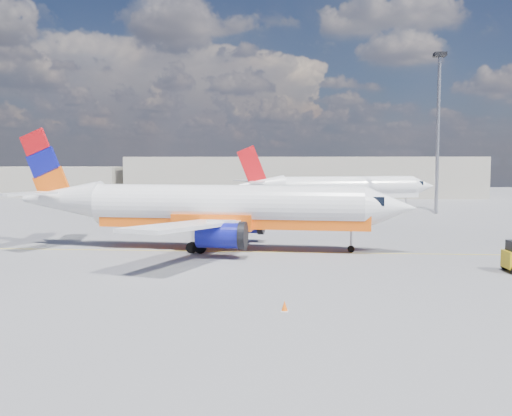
{
  "coord_description": "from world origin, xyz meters",
  "views": [
    {
      "loc": [
        4.75,
        -41.36,
        7.12
      ],
      "look_at": [
        1.28,
        2.7,
        3.5
      ],
      "focal_mm": 40.0,
      "sensor_mm": 36.0,
      "label": 1
    }
  ],
  "objects": [
    {
      "name": "floodlight_mast",
      "position": [
        23.17,
        37.72,
        12.95
      ],
      "size": [
        1.58,
        1.58,
        21.59
      ],
      "color": "#94949C",
      "rests_on": "ground"
    },
    {
      "name": "second_jet",
      "position": [
        10.99,
        43.55,
        3.13
      ],
      "size": [
        30.96,
        23.53,
        9.39
      ],
      "rotation": [
        0.0,
        0.0,
        0.31
      ],
      "color": "white",
      "rests_on": "ground"
    },
    {
      "name": "main_jet",
      "position": [
        -2.18,
        4.2,
        3.34
      ],
      "size": [
        33.03,
        26.05,
        10.01
      ],
      "rotation": [
        0.0,
        0.0,
        -0.08
      ],
      "color": "white",
      "rests_on": "ground"
    },
    {
      "name": "traffic_cone",
      "position": [
        4.01,
        -14.7,
        0.25
      ],
      "size": [
        0.36,
        0.36,
        0.51
      ],
      "color": "white",
      "rests_on": "ground"
    },
    {
      "name": "terminal_annex",
      "position": [
        -45.0,
        72.0,
        3.0
      ],
      "size": [
        26.0,
        10.0,
        6.0
      ],
      "primitive_type": "cube",
      "color": "beige",
      "rests_on": "ground"
    },
    {
      "name": "terminal_main",
      "position": [
        5.0,
        75.0,
        4.0
      ],
      "size": [
        70.0,
        14.0,
        8.0
      ],
      "primitive_type": "cube",
      "color": "beige",
      "rests_on": "ground"
    },
    {
      "name": "ground",
      "position": [
        0.0,
        0.0,
        0.0
      ],
      "size": [
        240.0,
        240.0,
        0.0
      ],
      "primitive_type": "plane",
      "color": "#57575C",
      "rests_on": "ground"
    },
    {
      "name": "taxi_line",
      "position": [
        0.0,
        3.0,
        0.01
      ],
      "size": [
        70.0,
        0.15,
        0.01
      ],
      "primitive_type": "cube",
      "color": "yellow",
      "rests_on": "ground"
    }
  ]
}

